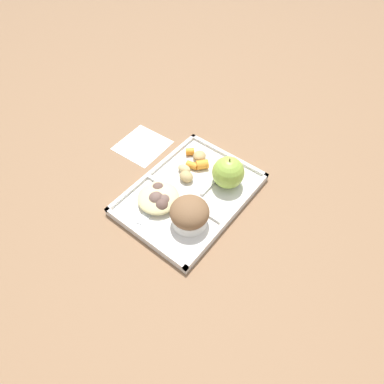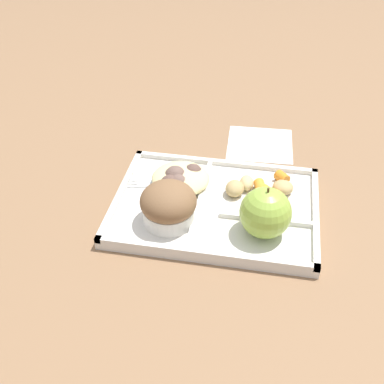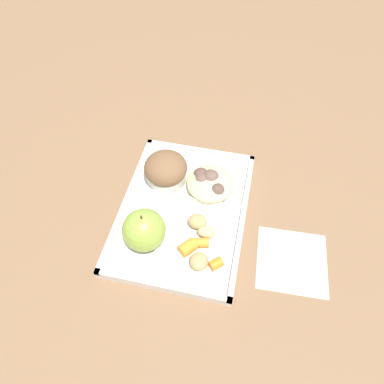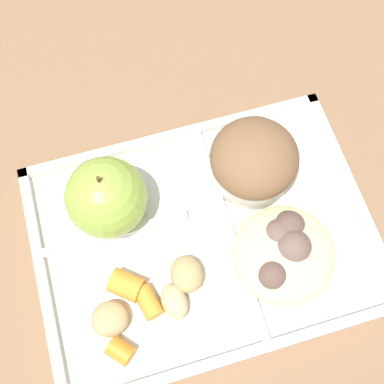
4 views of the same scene
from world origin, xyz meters
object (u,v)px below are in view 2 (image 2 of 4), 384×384
bran_muffin (168,205)px  plastic_fork (159,183)px  green_apple (266,213)px  lunch_tray (216,208)px

bran_muffin → plastic_fork: bearing=-67.4°
green_apple → plastic_fork: 0.22m
green_apple → plastic_fork: bearing=-26.1°
lunch_tray → plastic_fork: size_ratio=2.31×
green_apple → bran_muffin: 0.15m
lunch_tray → plastic_fork: 0.11m
lunch_tray → bran_muffin: bearing=37.8°
bran_muffin → plastic_fork: 0.11m
green_apple → bran_muffin: green_apple is taller
green_apple → bran_muffin: bearing=0.0°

